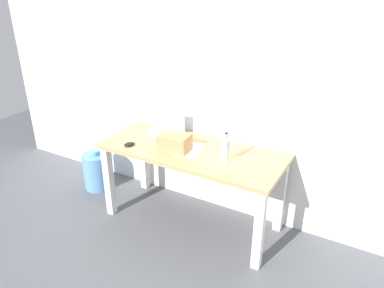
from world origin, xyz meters
TOP-DOWN VIEW (x-y plane):
  - ground_plane at (0.00, 0.00)m, footprint 8.00×8.00m
  - back_wall at (0.00, 0.40)m, footprint 5.20×0.08m
  - desk at (0.00, 0.00)m, footprint 1.61×0.67m
  - laptop_left at (-0.37, 0.18)m, footprint 0.31×0.21m
  - beer_bottle at (0.35, -0.07)m, footprint 0.06×0.06m
  - computer_mouse at (-0.51, -0.22)m, footprint 0.11×0.12m
  - cardboard_box at (-0.13, -0.08)m, footprint 0.28×0.21m
  - paper_sheet_front_right at (0.36, -0.09)m, footprint 0.28×0.34m
  - paper_sheet_center at (-0.02, -0.02)m, footprint 0.27×0.34m
  - water_cooler_jug at (-1.20, 0.03)m, footprint 0.29×0.29m

SIDE VIEW (x-z plane):
  - ground_plane at x=0.00m, z-range 0.00..0.00m
  - water_cooler_jug at x=-1.20m, z-range -0.02..0.42m
  - desk at x=0.00m, z-range 0.26..1.02m
  - paper_sheet_front_right at x=0.36m, z-range 0.75..0.76m
  - paper_sheet_center at x=-0.02m, z-range 0.75..0.76m
  - computer_mouse at x=-0.51m, z-range 0.75..0.79m
  - laptop_left at x=-0.37m, z-range 0.69..0.91m
  - cardboard_box at x=-0.13m, z-range 0.75..0.90m
  - beer_bottle at x=0.35m, z-range 0.73..0.99m
  - back_wall at x=0.00m, z-range 0.00..2.60m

